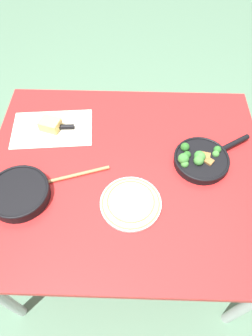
# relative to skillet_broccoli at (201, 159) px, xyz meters

# --- Properties ---
(ground_plane) EXTENTS (14.00, 14.00, 0.00)m
(ground_plane) POSITION_rel_skillet_broccoli_xyz_m (-0.33, -0.05, -0.75)
(ground_plane) COLOR #51755B
(dining_table_red) EXTENTS (1.23, 1.04, 0.73)m
(dining_table_red) POSITION_rel_skillet_broccoli_xyz_m (-0.33, -0.05, -0.10)
(dining_table_red) COLOR red
(dining_table_red) RESTS_ON ground_plane
(skillet_broccoli) EXTENTS (0.36, 0.28, 0.08)m
(skillet_broccoli) POSITION_rel_skillet_broccoli_xyz_m (0.00, 0.00, 0.00)
(skillet_broccoli) COLOR black
(skillet_broccoli) RESTS_ON dining_table_red
(skillet_eggs) EXTENTS (0.37, 0.26, 0.05)m
(skillet_eggs) POSITION_rel_skillet_broccoli_xyz_m (-0.76, -0.20, 0.00)
(skillet_eggs) COLOR black
(skillet_eggs) RESTS_ON dining_table_red
(wooden_spoon) EXTENTS (0.40, 0.15, 0.02)m
(wooden_spoon) POSITION_rel_skillet_broccoli_xyz_m (-0.64, -0.12, -0.02)
(wooden_spoon) COLOR #A87A4C
(wooden_spoon) RESTS_ON dining_table_red
(parchment_sheet) EXTENTS (0.40, 0.27, 0.00)m
(parchment_sheet) POSITION_rel_skillet_broccoli_xyz_m (-0.69, 0.18, -0.03)
(parchment_sheet) COLOR silver
(parchment_sheet) RESTS_ON dining_table_red
(grater_knife) EXTENTS (0.26, 0.04, 0.02)m
(grater_knife) POSITION_rel_skillet_broccoli_xyz_m (-0.68, 0.18, -0.02)
(grater_knife) COLOR silver
(grater_knife) RESTS_ON dining_table_red
(cheese_block) EXTENTS (0.11, 0.10, 0.05)m
(cheese_block) POSITION_rel_skillet_broccoli_xyz_m (-0.70, 0.19, -0.00)
(cheese_block) COLOR #EACC66
(cheese_block) RESTS_ON dining_table_red
(dinner_plate_stack) EXTENTS (0.25, 0.25, 0.03)m
(dinner_plate_stack) POSITION_rel_skillet_broccoli_xyz_m (-0.30, -0.22, -0.01)
(dinner_plate_stack) COLOR silver
(dinner_plate_stack) RESTS_ON dining_table_red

